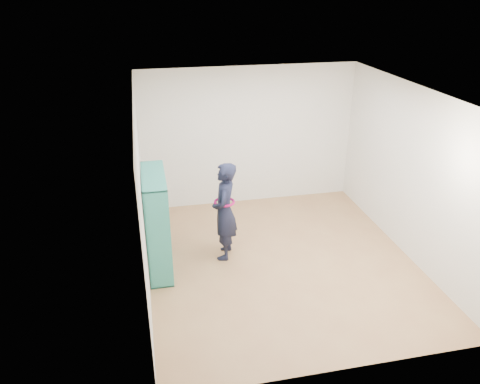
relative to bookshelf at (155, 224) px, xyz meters
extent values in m
plane|color=#9B6B46|center=(1.85, -0.25, -0.73)|extent=(4.50, 4.50, 0.00)
plane|color=white|center=(1.85, -0.25, 1.87)|extent=(4.50, 4.50, 0.00)
cube|color=silver|center=(-0.15, -0.25, 0.57)|extent=(0.02, 4.50, 2.60)
cube|color=silver|center=(3.85, -0.25, 0.57)|extent=(0.02, 4.50, 2.60)
cube|color=silver|center=(1.85, 2.00, 0.57)|extent=(4.00, 0.02, 2.60)
cube|color=silver|center=(1.85, -2.50, 0.57)|extent=(4.00, 0.02, 2.60)
cube|color=teal|center=(0.03, -0.55, 0.02)|extent=(0.33, 0.02, 1.50)
cube|color=teal|center=(0.03, 0.55, 0.02)|extent=(0.33, 0.02, 1.50)
cube|color=teal|center=(0.03, 0.00, -0.72)|extent=(0.33, 1.13, 0.02)
cube|color=teal|center=(0.03, 0.00, 0.76)|extent=(0.33, 1.13, 0.02)
cube|color=teal|center=(-0.13, 0.00, 0.02)|extent=(0.02, 1.13, 1.50)
cube|color=teal|center=(0.03, -0.18, 0.02)|extent=(0.31, 0.02, 1.46)
cube|color=teal|center=(0.03, 0.18, 0.02)|extent=(0.31, 0.02, 1.46)
cube|color=teal|center=(0.03, 0.00, -0.35)|extent=(0.31, 1.08, 0.02)
cube|color=teal|center=(0.03, 0.00, 0.02)|extent=(0.31, 1.08, 0.02)
cube|color=teal|center=(0.03, 0.00, 0.38)|extent=(0.31, 1.08, 0.02)
cube|color=beige|center=(0.05, -0.36, -0.67)|extent=(0.21, 0.13, 0.05)
cube|color=black|center=(0.06, -0.41, -0.24)|extent=(0.17, 0.15, 0.19)
cube|color=maroon|center=(0.06, -0.41, 0.14)|extent=(0.17, 0.15, 0.21)
cube|color=silver|center=(0.05, -0.36, 0.42)|extent=(0.21, 0.13, 0.05)
cube|color=navy|center=(0.06, -0.05, -0.60)|extent=(0.17, 0.15, 0.20)
cube|color=brown|center=(0.06, -0.05, -0.20)|extent=(0.17, 0.15, 0.27)
cube|color=#BFB28C|center=(0.05, 0.00, 0.06)|extent=(0.21, 0.13, 0.05)
cube|color=#26594C|center=(0.06, -0.05, 0.49)|extent=(0.17, 0.15, 0.20)
cube|color=beige|center=(0.06, 0.31, -0.60)|extent=(0.17, 0.15, 0.19)
cube|color=black|center=(0.05, 0.36, -0.30)|extent=(0.21, 0.13, 0.08)
cube|color=maroon|center=(0.06, 0.31, 0.14)|extent=(0.17, 0.15, 0.22)
cube|color=silver|center=(0.06, 0.31, 0.52)|extent=(0.17, 0.15, 0.25)
imported|color=black|center=(1.05, 0.11, 0.04)|extent=(0.52, 0.65, 1.55)
torus|color=#A30C58|center=(1.05, 0.11, 0.20)|extent=(0.40, 0.40, 0.04)
cube|color=silver|center=(0.94, 0.22, 0.14)|extent=(0.01, 0.09, 0.13)
cube|color=black|center=(0.94, 0.22, 0.14)|extent=(0.01, 0.09, 0.13)
camera|label=1|loc=(-0.04, -6.09, 3.25)|focal=35.00mm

